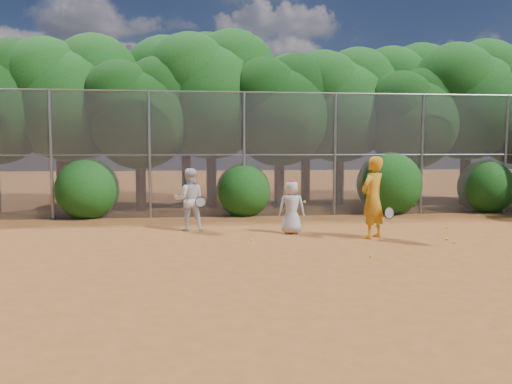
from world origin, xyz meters
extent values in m
plane|color=brown|center=(0.00, 0.00, 0.00)|extent=(80.00, 80.00, 0.00)
cylinder|color=gray|center=(-7.00, 6.00, 2.00)|extent=(0.09, 0.09, 4.00)
cylinder|color=gray|center=(-4.00, 6.00, 2.00)|extent=(0.09, 0.09, 4.00)
cylinder|color=gray|center=(-1.00, 6.00, 2.00)|extent=(0.09, 0.09, 4.00)
cylinder|color=gray|center=(2.00, 6.00, 2.00)|extent=(0.09, 0.09, 4.00)
cylinder|color=gray|center=(5.00, 6.00, 2.00)|extent=(0.09, 0.09, 4.00)
cylinder|color=gray|center=(8.00, 6.00, 2.00)|extent=(0.09, 0.09, 4.00)
cylinder|color=gray|center=(0.00, 6.00, 4.00)|extent=(20.00, 0.05, 0.05)
cylinder|color=gray|center=(0.00, 6.00, 2.00)|extent=(20.00, 0.04, 0.04)
cube|color=slate|center=(0.00, 6.00, 2.00)|extent=(20.00, 0.02, 4.00)
sphere|color=black|center=(-8.74, 8.38, 4.47)|extent=(3.05, 3.05, 3.05)
cylinder|color=black|center=(-7.00, 8.50, 1.26)|extent=(0.38, 0.38, 2.52)
sphere|color=#124812|center=(-7.00, 8.50, 3.73)|extent=(4.03, 4.03, 4.03)
sphere|color=#124812|center=(-6.19, 8.90, 4.74)|extent=(3.23, 3.23, 3.23)
sphere|color=#124812|center=(-7.71, 8.20, 4.54)|extent=(3.02, 3.02, 3.02)
cylinder|color=black|center=(-4.50, 7.80, 1.08)|extent=(0.36, 0.36, 2.17)
sphere|color=black|center=(-4.50, 7.80, 3.21)|extent=(3.47, 3.47, 3.47)
sphere|color=black|center=(-3.81, 8.15, 4.08)|extent=(2.78, 2.78, 2.78)
sphere|color=black|center=(-5.11, 7.54, 3.91)|extent=(2.60, 2.60, 2.60)
cylinder|color=black|center=(-2.00, 8.80, 1.33)|extent=(0.39, 0.39, 2.66)
sphere|color=#124812|center=(-2.00, 8.80, 3.94)|extent=(4.26, 4.26, 4.26)
sphere|color=#124812|center=(-1.15, 9.23, 5.00)|extent=(3.40, 3.40, 3.40)
sphere|color=#124812|center=(-2.74, 8.48, 4.79)|extent=(3.19, 3.19, 3.19)
cylinder|color=black|center=(0.50, 8.20, 1.14)|extent=(0.37, 0.37, 2.27)
sphere|color=black|center=(0.50, 8.20, 3.37)|extent=(3.64, 3.64, 3.64)
sphere|color=black|center=(1.23, 8.56, 4.28)|extent=(2.91, 2.91, 2.91)
sphere|color=black|center=(-0.14, 7.93, 4.10)|extent=(2.73, 2.73, 2.73)
cylinder|color=black|center=(3.00, 9.00, 1.22)|extent=(0.38, 0.38, 2.45)
sphere|color=#124812|center=(3.00, 9.00, 3.63)|extent=(3.92, 3.92, 3.92)
sphere|color=#124812|center=(3.78, 9.39, 4.61)|extent=(3.14, 3.14, 3.14)
sphere|color=#124812|center=(2.31, 8.71, 4.41)|extent=(2.94, 2.94, 2.94)
cylinder|color=black|center=(5.50, 8.00, 1.05)|extent=(0.36, 0.36, 2.10)
sphere|color=black|center=(5.50, 8.00, 3.11)|extent=(3.36, 3.36, 3.36)
sphere|color=black|center=(6.17, 8.34, 3.95)|extent=(2.69, 2.69, 2.69)
sphere|color=black|center=(4.91, 7.75, 3.78)|extent=(2.52, 2.52, 2.52)
cylinder|color=black|center=(8.00, 8.60, 1.29)|extent=(0.39, 0.39, 2.59)
sphere|color=#124812|center=(8.00, 8.60, 3.83)|extent=(4.14, 4.14, 4.14)
sphere|color=#124812|center=(8.83, 9.01, 4.87)|extent=(3.32, 3.32, 3.32)
sphere|color=#124812|center=(7.27, 8.29, 4.66)|extent=(3.11, 3.11, 3.11)
sphere|color=black|center=(9.35, 8.02, 4.16)|extent=(2.77, 2.77, 2.77)
cylinder|color=black|center=(-8.00, 10.80, 1.31)|extent=(0.39, 0.39, 2.62)
sphere|color=#124812|center=(-8.00, 10.80, 3.88)|extent=(4.20, 4.20, 4.20)
sphere|color=#124812|center=(-7.16, 11.22, 4.94)|extent=(3.36, 3.36, 3.36)
sphere|color=#124812|center=(-8.73, 10.49, 4.72)|extent=(3.15, 3.15, 3.15)
cylinder|color=black|center=(-3.00, 11.00, 1.40)|extent=(0.40, 0.40, 2.80)
sphere|color=#124812|center=(-3.00, 11.00, 4.14)|extent=(4.48, 4.48, 4.48)
sphere|color=#124812|center=(-2.10, 11.45, 5.26)|extent=(3.58, 3.58, 3.58)
sphere|color=#124812|center=(-3.78, 10.66, 5.04)|extent=(3.36, 3.36, 3.36)
cylinder|color=black|center=(2.00, 10.60, 1.26)|extent=(0.38, 0.38, 2.52)
sphere|color=#124812|center=(2.00, 10.60, 3.73)|extent=(4.03, 4.03, 4.03)
sphere|color=#124812|center=(2.81, 11.00, 4.74)|extent=(3.23, 3.23, 3.23)
sphere|color=#124812|center=(1.29, 10.30, 4.54)|extent=(3.02, 3.02, 3.02)
cylinder|color=black|center=(6.50, 11.20, 1.36)|extent=(0.40, 0.40, 2.73)
sphere|color=#124812|center=(6.50, 11.20, 4.04)|extent=(4.37, 4.37, 4.37)
sphere|color=#124812|center=(7.37, 11.64, 5.13)|extent=(3.49, 3.49, 3.49)
sphere|color=#124812|center=(5.74, 10.87, 4.91)|extent=(3.28, 3.28, 3.28)
sphere|color=#124812|center=(-6.00, 6.30, 1.00)|extent=(2.00, 2.00, 2.00)
sphere|color=#124812|center=(-1.00, 6.30, 0.90)|extent=(1.80, 1.80, 1.80)
sphere|color=#124812|center=(4.00, 6.30, 1.10)|extent=(2.20, 2.20, 2.20)
sphere|color=#124812|center=(7.50, 6.30, 0.95)|extent=(1.90, 1.90, 1.90)
imported|color=orange|center=(1.79, 1.68, 1.01)|extent=(0.88, 0.82, 2.02)
torus|color=black|center=(2.14, 1.48, 0.65)|extent=(0.30, 0.13, 0.30)
cylinder|color=black|center=(2.07, 1.69, 0.63)|extent=(0.11, 0.28, 0.05)
imported|color=silver|center=(-0.06, 2.57, 0.69)|extent=(0.74, 0.55, 1.38)
ellipsoid|color=red|center=(-0.06, 2.57, 1.34)|extent=(0.22, 0.22, 0.13)
sphere|color=#B3DA27|center=(0.24, 2.37, 0.85)|extent=(0.07, 0.07, 0.07)
imported|color=silver|center=(-2.71, 3.36, 0.84)|extent=(0.83, 0.65, 1.67)
torus|color=black|center=(-2.41, 3.06, 0.80)|extent=(0.32, 0.18, 0.29)
cylinder|color=black|center=(-2.38, 3.26, 0.71)|extent=(0.07, 0.27, 0.14)
sphere|color=#B3DA27|center=(3.47, 0.82, 0.03)|extent=(0.07, 0.07, 0.07)
sphere|color=#B3DA27|center=(2.50, 3.39, 0.03)|extent=(0.07, 0.07, 0.07)
sphere|color=#B3DA27|center=(1.02, -0.43, 0.03)|extent=(0.07, 0.07, 0.07)
sphere|color=#B3DA27|center=(3.48, 1.20, 0.03)|extent=(0.07, 0.07, 0.07)
sphere|color=#B3DA27|center=(-1.22, 1.64, 0.03)|extent=(0.07, 0.07, 0.07)
sphere|color=#B3DA27|center=(4.37, 2.92, 0.03)|extent=(0.07, 0.07, 0.07)
camera|label=1|loc=(-2.39, -10.07, 2.21)|focal=35.00mm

